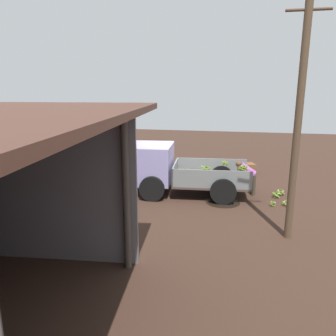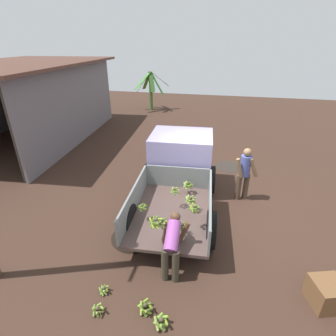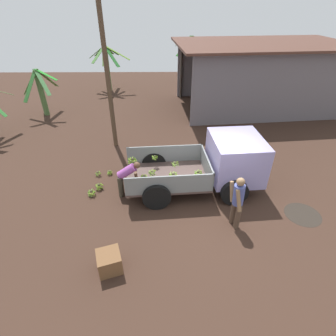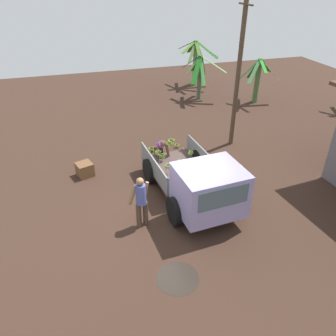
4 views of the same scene
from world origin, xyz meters
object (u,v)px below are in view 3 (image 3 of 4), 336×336
banana_bunch_on_ground_0 (110,172)px  utility_pole (107,75)px  banana_bunch_on_ground_1 (91,193)px  banana_bunch_on_ground_3 (99,186)px  banana_bunch_on_ground_2 (98,173)px  person_worker_loading (127,176)px  wooden_crate_0 (109,262)px  cargo_truck (222,161)px  person_foreground_visitor (237,200)px

banana_bunch_on_ground_0 → utility_pole: bearing=93.3°
banana_bunch_on_ground_0 → banana_bunch_on_ground_1: banana_bunch_on_ground_1 is taller
banana_bunch_on_ground_3 → banana_bunch_on_ground_2: bearing=105.0°
utility_pole → banana_bunch_on_ground_3: bearing=-91.2°
person_worker_loading → banana_bunch_on_ground_2: person_worker_loading is taller
banana_bunch_on_ground_2 → person_worker_loading: bearing=-40.7°
utility_pole → wooden_crate_0: utility_pole is taller
utility_pole → banana_bunch_on_ground_2: size_ratio=23.72×
banana_bunch_on_ground_3 → banana_bunch_on_ground_1: bearing=-119.1°
banana_bunch_on_ground_0 → cargo_truck: bearing=-10.1°
banana_bunch_on_ground_0 → banana_bunch_on_ground_2: size_ratio=0.79×
cargo_truck → utility_pole: utility_pole is taller
banana_bunch_on_ground_0 → banana_bunch_on_ground_2: banana_bunch_on_ground_2 is taller
banana_bunch_on_ground_1 → cargo_truck: bearing=6.9°
cargo_truck → banana_bunch_on_ground_2: bearing=167.5°
cargo_truck → person_foreground_visitor: size_ratio=2.75×
utility_pole → banana_bunch_on_ground_2: 3.94m
banana_bunch_on_ground_2 → wooden_crate_0: (1.17, -4.10, 0.14)m
banana_bunch_on_ground_1 → person_foreground_visitor: bearing=-17.5°
cargo_truck → person_foreground_visitor: (0.07, -1.98, -0.06)m
person_worker_loading → banana_bunch_on_ground_0: size_ratio=6.22×
utility_pole → person_foreground_visitor: bearing=-50.0°
cargo_truck → person_worker_loading: bearing=-176.2°
banana_bunch_on_ground_3 → person_worker_loading: bearing=-14.2°
cargo_truck → person_worker_loading: size_ratio=3.69×
utility_pole → wooden_crate_0: bearing=-82.4°
banana_bunch_on_ground_2 → wooden_crate_0: 4.26m
wooden_crate_0 → person_worker_loading: bearing=87.7°
banana_bunch_on_ground_0 → wooden_crate_0: wooden_crate_0 is taller
banana_bunch_on_ground_2 → banana_bunch_on_ground_3: 0.87m
person_foreground_visitor → wooden_crate_0: person_foreground_visitor is taller
cargo_truck → person_worker_loading: (-3.24, -0.47, -0.25)m
utility_pole → banana_bunch_on_ground_1: utility_pole is taller
utility_pole → banana_bunch_on_ground_0: 3.89m
utility_pole → banana_bunch_on_ground_0: utility_pole is taller
person_worker_loading → banana_bunch_on_ground_2: (-1.29, 1.11, -0.65)m
cargo_truck → utility_pole: (-4.24, 3.14, 2.13)m
person_worker_loading → banana_bunch_on_ground_0: bearing=123.4°
banana_bunch_on_ground_1 → wooden_crate_0: (1.14, -2.91, 0.13)m
person_worker_loading → banana_bunch_on_ground_3: 1.27m
wooden_crate_0 → banana_bunch_on_ground_1: bearing=111.4°
cargo_truck → banana_bunch_on_ground_0: 4.26m
banana_bunch_on_ground_1 → banana_bunch_on_ground_0: bearing=72.5°
utility_pole → banana_bunch_on_ground_3: (-0.07, -3.34, -3.02)m
utility_pole → person_foreground_visitor: size_ratio=3.60×
utility_pole → banana_bunch_on_ground_1: bearing=-94.1°
banana_bunch_on_ground_2 → wooden_crate_0: wooden_crate_0 is taller
cargo_truck → utility_pole: 5.69m
utility_pole → person_worker_loading: 4.43m
banana_bunch_on_ground_2 → banana_bunch_on_ground_3: (0.23, -0.84, 0.01)m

